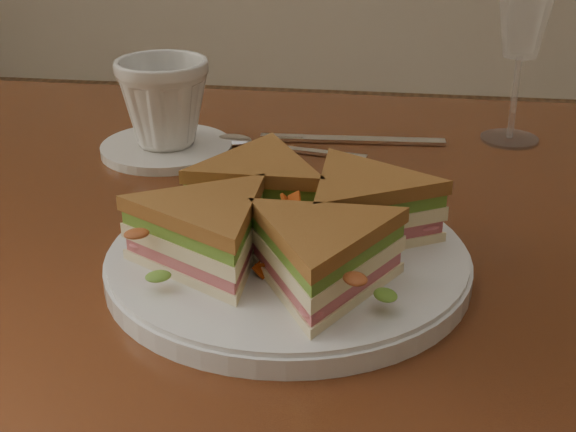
# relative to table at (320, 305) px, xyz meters

# --- Properties ---
(table) EXTENTS (1.20, 0.80, 0.75)m
(table) POSITION_rel_table_xyz_m (0.00, 0.00, 0.00)
(table) COLOR #3E1C0E
(table) RESTS_ON ground
(plate) EXTENTS (0.29, 0.29, 0.02)m
(plate) POSITION_rel_table_xyz_m (-0.02, -0.11, 0.11)
(plate) COLOR silver
(plate) RESTS_ON table
(sandwich_wedges) EXTENTS (0.30, 0.30, 0.06)m
(sandwich_wedges) POSITION_rel_table_xyz_m (-0.02, -0.11, 0.14)
(sandwich_wedges) COLOR #FCECBA
(sandwich_wedges) RESTS_ON plate
(crisps_mound) EXTENTS (0.09, 0.09, 0.05)m
(crisps_mound) POSITION_rel_table_xyz_m (-0.02, -0.11, 0.14)
(crisps_mound) COLOR #D9591B
(crisps_mound) RESTS_ON plate
(spoon) EXTENTS (0.18, 0.05, 0.01)m
(spoon) POSITION_rel_table_xyz_m (-0.10, 0.17, 0.10)
(spoon) COLOR silver
(spoon) RESTS_ON table
(knife) EXTENTS (0.22, 0.03, 0.00)m
(knife) POSITION_rel_table_xyz_m (0.01, 0.21, 0.10)
(knife) COLOR silver
(knife) RESTS_ON table
(wine_glass) EXTENTS (0.07, 0.07, 0.21)m
(wine_glass) POSITION_rel_table_xyz_m (0.20, 0.24, 0.25)
(wine_glass) COLOR white
(wine_glass) RESTS_ON table
(saucer) EXTENTS (0.15, 0.15, 0.01)m
(saucer) POSITION_rel_table_xyz_m (-0.19, 0.14, 0.10)
(saucer) COLOR silver
(saucer) RESTS_ON table
(coffee_cup) EXTENTS (0.11, 0.11, 0.10)m
(coffee_cup) POSITION_rel_table_xyz_m (-0.19, 0.14, 0.16)
(coffee_cup) COLOR silver
(coffee_cup) RESTS_ON saucer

